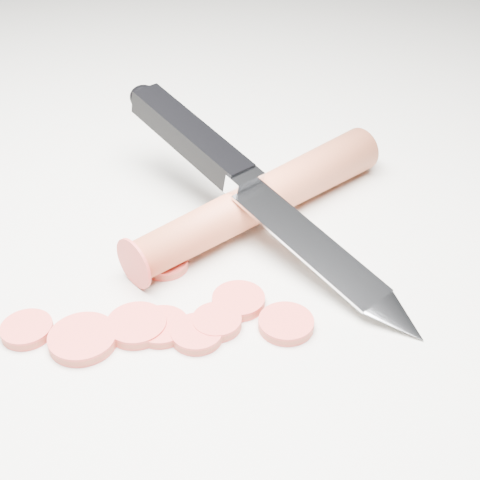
{
  "coord_description": "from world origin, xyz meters",
  "views": [
    {
      "loc": [
        0.01,
        -0.38,
        0.29
      ],
      "look_at": [
        0.04,
        -0.01,
        0.02
      ],
      "focal_mm": 50.0,
      "sensor_mm": 36.0,
      "label": 1
    }
  ],
  "objects": [
    {
      "name": "ground",
      "position": [
        0.0,
        0.0,
        0.0
      ],
      "size": [
        2.4,
        2.4,
        0.0
      ],
      "primitive_type": "plane",
      "color": "beige",
      "rests_on": "ground"
    },
    {
      "name": "carrot",
      "position": [
        0.06,
        0.04,
        0.02
      ],
      "size": [
        0.2,
        0.17,
        0.03
      ],
      "primitive_type": "cylinder",
      "rotation": [
        1.57,
        0.0,
        -0.91
      ],
      "color": "#C25332",
      "rests_on": "ground"
    },
    {
      "name": "carrot_slice_0",
      "position": [
        -0.1,
        -0.07,
        0.0
      ],
      "size": [
        0.03,
        0.03,
        0.01
      ],
      "primitive_type": "cylinder",
      "color": "red",
      "rests_on": "ground"
    },
    {
      "name": "carrot_slice_1",
      "position": [
        0.02,
        -0.08,
        0.0
      ],
      "size": [
        0.03,
        0.03,
        0.01
      ],
      "primitive_type": "cylinder",
      "color": "red",
      "rests_on": "ground"
    },
    {
      "name": "carrot_slice_2",
      "position": [
        -0.03,
        -0.08,
        0.0
      ],
      "size": [
        0.04,
        0.04,
        0.01
      ],
      "primitive_type": "cylinder",
      "color": "red",
      "rests_on": "ground"
    },
    {
      "name": "carrot_slice_3",
      "position": [
        0.01,
        -0.09,
        0.0
      ],
      "size": [
        0.03,
        0.03,
        0.01
      ],
      "primitive_type": "cylinder",
      "color": "red",
      "rests_on": "ground"
    },
    {
      "name": "carrot_slice_4",
      "position": [
        0.03,
        -0.06,
        0.0
      ],
      "size": [
        0.03,
        0.03,
        0.01
      ],
      "primitive_type": "cylinder",
      "color": "red",
      "rests_on": "ground"
    },
    {
      "name": "carrot_slice_5",
      "position": [
        -0.02,
        -0.08,
        0.0
      ],
      "size": [
        0.03,
        0.03,
        0.01
      ],
      "primitive_type": "cylinder",
      "color": "red",
      "rests_on": "ground"
    },
    {
      "name": "carrot_slice_6",
      "position": [
        0.06,
        -0.08,
        0.0
      ],
      "size": [
        0.03,
        0.03,
        0.01
      ],
      "primitive_type": "cylinder",
      "color": "red",
      "rests_on": "ground"
    },
    {
      "name": "carrot_slice_7",
      "position": [
        -0.01,
        -0.02,
        0.0
      ],
      "size": [
        0.03,
        0.03,
        0.01
      ],
      "primitive_type": "cylinder",
      "color": "red",
      "rests_on": "ground"
    },
    {
      "name": "carrot_slice_8",
      "position": [
        -0.06,
        -0.08,
        0.0
      ],
      "size": [
        0.04,
        0.04,
        0.01
      ],
      "primitive_type": "cylinder",
      "color": "red",
      "rests_on": "ground"
    },
    {
      "name": "kitchen_knife",
      "position": [
        0.05,
        0.02,
        0.04
      ],
      "size": [
        0.21,
        0.25,
        0.07
      ],
      "primitive_type": null,
      "color": "silver",
      "rests_on": "ground"
    }
  ]
}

